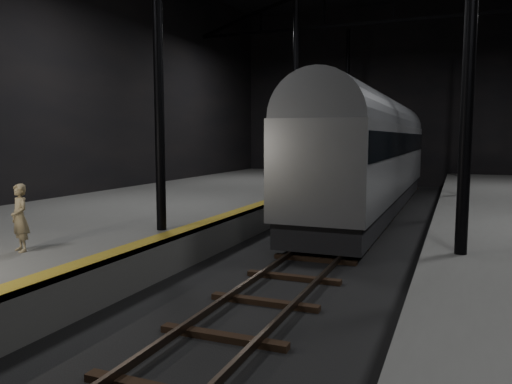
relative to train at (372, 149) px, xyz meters
The scene contains 6 objects.
ground 8.28m from the train, 90.00° to the right, with size 44.00×44.00×0.00m, color black.
platform_left 11.05m from the train, 134.16° to the right, with size 9.00×43.80×1.00m, color #555553.
tactile_strip 8.61m from the train, 112.82° to the right, with size 0.50×43.80×0.01m, color olive.
track 8.26m from the train, 90.00° to the right, with size 2.40×43.00×0.24m.
train is the anchor object (origin of this frame).
woman 16.07m from the train, 109.10° to the right, with size 0.55×0.36×1.51m, color #92805A.
Camera 1 is at (3.68, -15.52, 3.52)m, focal length 35.00 mm.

